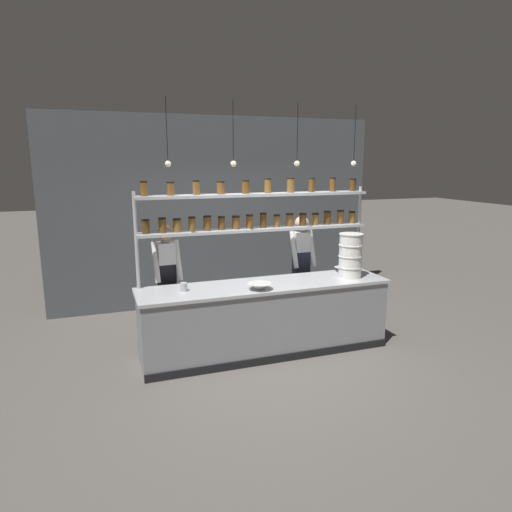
{
  "coord_description": "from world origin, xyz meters",
  "views": [
    {
      "loc": [
        -1.99,
        -5.24,
        2.46
      ],
      "look_at": [
        -0.06,
        0.2,
        1.25
      ],
      "focal_mm": 32.0,
      "sensor_mm": 36.0,
      "label": 1
    }
  ],
  "objects_px": {
    "prep_bowl_center_front": "(342,269)",
    "serving_cup_front": "(184,287)",
    "chef_left": "(167,278)",
    "chef_center": "(301,264)",
    "prep_bowl_near_left": "(260,286)",
    "spice_shelf_unit": "(256,215)",
    "container_stack": "(350,256)"
  },
  "relations": [
    {
      "from": "chef_center",
      "to": "prep_bowl_center_front",
      "type": "relative_size",
      "value": 7.34
    },
    {
      "from": "spice_shelf_unit",
      "to": "chef_left",
      "type": "relative_size",
      "value": 1.89
    },
    {
      "from": "container_stack",
      "to": "prep_bowl_near_left",
      "type": "height_order",
      "value": "container_stack"
    },
    {
      "from": "spice_shelf_unit",
      "to": "chef_left",
      "type": "distance_m",
      "value": 1.43
    },
    {
      "from": "chef_left",
      "to": "chef_center",
      "type": "distance_m",
      "value": 1.99
    },
    {
      "from": "container_stack",
      "to": "prep_bowl_near_left",
      "type": "xyz_separation_m",
      "value": [
        -1.35,
        -0.17,
        -0.26
      ]
    },
    {
      "from": "chef_left",
      "to": "prep_bowl_center_front",
      "type": "bearing_deg",
      "value": -12.33
    },
    {
      "from": "chef_left",
      "to": "prep_bowl_near_left",
      "type": "bearing_deg",
      "value": -44.13
    },
    {
      "from": "prep_bowl_near_left",
      "to": "serving_cup_front",
      "type": "height_order",
      "value": "serving_cup_front"
    },
    {
      "from": "chef_left",
      "to": "container_stack",
      "type": "height_order",
      "value": "chef_left"
    },
    {
      "from": "chef_center",
      "to": "container_stack",
      "type": "distance_m",
      "value": 0.87
    },
    {
      "from": "spice_shelf_unit",
      "to": "chef_center",
      "type": "relative_size",
      "value": 1.87
    },
    {
      "from": "prep_bowl_center_front",
      "to": "chef_left",
      "type": "bearing_deg",
      "value": 172.02
    },
    {
      "from": "chef_center",
      "to": "prep_bowl_near_left",
      "type": "xyz_separation_m",
      "value": [
        -0.99,
        -0.92,
        -0.01
      ]
    },
    {
      "from": "chef_left",
      "to": "chef_center",
      "type": "height_order",
      "value": "chef_center"
    },
    {
      "from": "chef_left",
      "to": "container_stack",
      "type": "xyz_separation_m",
      "value": [
        2.35,
        -0.66,
        0.27
      ]
    },
    {
      "from": "chef_center",
      "to": "serving_cup_front",
      "type": "bearing_deg",
      "value": -160.54
    },
    {
      "from": "chef_center",
      "to": "spice_shelf_unit",
      "type": "bearing_deg",
      "value": -156.46
    },
    {
      "from": "prep_bowl_center_front",
      "to": "serving_cup_front",
      "type": "height_order",
      "value": "serving_cup_front"
    },
    {
      "from": "chef_center",
      "to": "serving_cup_front",
      "type": "relative_size",
      "value": 16.22
    },
    {
      "from": "chef_center",
      "to": "container_stack",
      "type": "xyz_separation_m",
      "value": [
        0.36,
        -0.75,
        0.25
      ]
    },
    {
      "from": "chef_left",
      "to": "prep_bowl_near_left",
      "type": "height_order",
      "value": "chef_left"
    },
    {
      "from": "spice_shelf_unit",
      "to": "chef_center",
      "type": "height_order",
      "value": "spice_shelf_unit"
    },
    {
      "from": "spice_shelf_unit",
      "to": "prep_bowl_center_front",
      "type": "xyz_separation_m",
      "value": [
        1.27,
        -0.06,
        -0.81
      ]
    },
    {
      "from": "chef_center",
      "to": "prep_bowl_center_front",
      "type": "xyz_separation_m",
      "value": [
        0.44,
        -0.43,
        -0.02
      ]
    },
    {
      "from": "container_stack",
      "to": "prep_bowl_near_left",
      "type": "bearing_deg",
      "value": -173.03
    },
    {
      "from": "container_stack",
      "to": "spice_shelf_unit",
      "type": "bearing_deg",
      "value": 162.13
    },
    {
      "from": "chef_left",
      "to": "chef_center",
      "type": "bearing_deg",
      "value": -1.65
    },
    {
      "from": "chef_center",
      "to": "serving_cup_front",
      "type": "xyz_separation_m",
      "value": [
        -1.87,
        -0.67,
        0.01
      ]
    },
    {
      "from": "spice_shelf_unit",
      "to": "prep_bowl_center_front",
      "type": "relative_size",
      "value": 13.7
    },
    {
      "from": "spice_shelf_unit",
      "to": "chef_left",
      "type": "height_order",
      "value": "spice_shelf_unit"
    },
    {
      "from": "prep_bowl_near_left",
      "to": "chef_center",
      "type": "bearing_deg",
      "value": 42.92
    }
  ]
}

